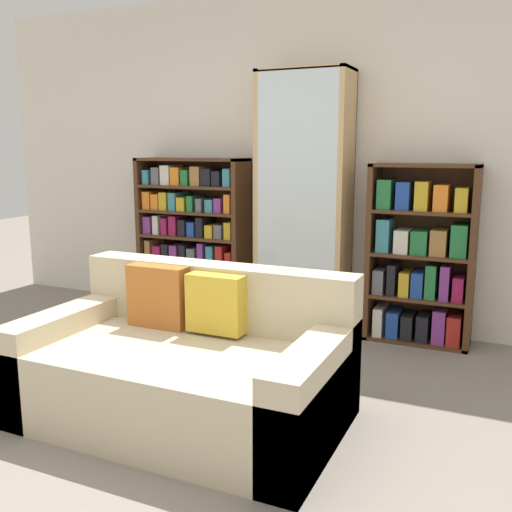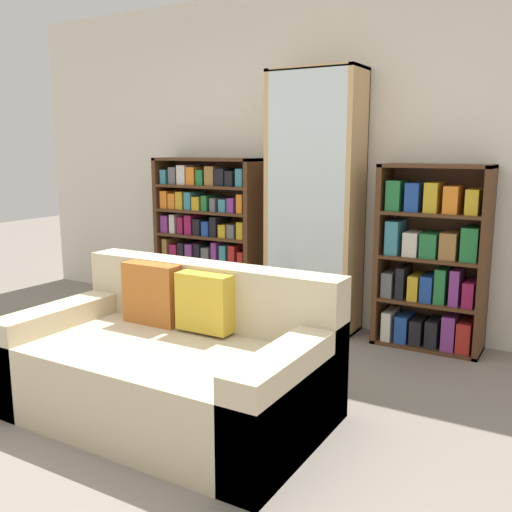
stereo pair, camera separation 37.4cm
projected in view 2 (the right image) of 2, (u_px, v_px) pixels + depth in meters
ground_plane at (91, 450)px, 2.76m from camera, size 16.00×16.00×0.00m
wall_back at (314, 160)px, 4.66m from camera, size 6.06×0.06×2.70m
couch at (173, 365)px, 3.11m from camera, size 1.68×0.99×0.79m
bookshelf_left at (208, 236)px, 5.06m from camera, size 0.99×0.32×1.36m
display_cabinet at (315, 204)px, 4.47m from camera, size 0.72×0.36×2.03m
bookshelf_right at (432, 263)px, 4.10m from camera, size 0.77×0.32×1.33m
wine_bottle at (305, 355)px, 3.62m from camera, size 0.09×0.09×0.37m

